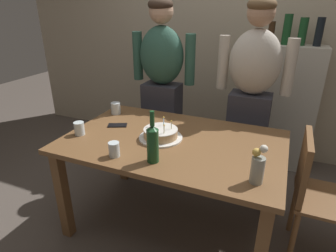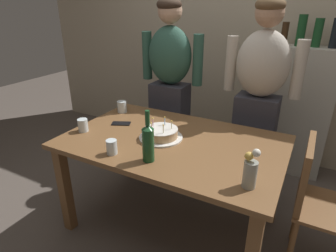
{
  "view_description": "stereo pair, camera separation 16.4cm",
  "coord_description": "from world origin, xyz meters",
  "px_view_note": "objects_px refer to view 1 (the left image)",
  "views": [
    {
      "loc": [
        0.66,
        -1.65,
        1.61
      ],
      "look_at": [
        -0.03,
        -0.01,
        0.84
      ],
      "focal_mm": 30.33,
      "sensor_mm": 36.0,
      "label": 1
    },
    {
      "loc": [
        0.81,
        -1.58,
        1.61
      ],
      "look_at": [
        -0.03,
        -0.01,
        0.84
      ],
      "focal_mm": 30.33,
      "sensor_mm": 36.0,
      "label": 2
    }
  ],
  "objects_px": {
    "water_glass_near": "(114,149)",
    "cell_phone": "(117,125)",
    "flower_vase": "(258,167)",
    "person_woman_cardigan": "(251,99)",
    "water_glass_far": "(79,128)",
    "wine_bottle": "(153,143)",
    "person_man_bearded": "(162,89)",
    "dining_chair": "(316,190)",
    "birthday_cake": "(161,134)",
    "water_glass_side": "(116,108)"
  },
  "relations": [
    {
      "from": "water_glass_near",
      "to": "cell_phone",
      "type": "bearing_deg",
      "value": 120.16
    },
    {
      "from": "flower_vase",
      "to": "person_woman_cardigan",
      "type": "height_order",
      "value": "person_woman_cardigan"
    },
    {
      "from": "water_glass_far",
      "to": "wine_bottle",
      "type": "distance_m",
      "value": 0.67
    },
    {
      "from": "person_man_bearded",
      "to": "water_glass_near",
      "type": "bearing_deg",
      "value": 98.16
    },
    {
      "from": "flower_vase",
      "to": "cell_phone",
      "type": "bearing_deg",
      "value": 161.71
    },
    {
      "from": "water_glass_near",
      "to": "person_woman_cardigan",
      "type": "distance_m",
      "value": 1.26
    },
    {
      "from": "cell_phone",
      "to": "person_woman_cardigan",
      "type": "distance_m",
      "value": 1.12
    },
    {
      "from": "water_glass_far",
      "to": "dining_chair",
      "type": "bearing_deg",
      "value": 10.15
    },
    {
      "from": "birthday_cake",
      "to": "flower_vase",
      "type": "distance_m",
      "value": 0.74
    },
    {
      "from": "wine_bottle",
      "to": "person_woman_cardigan",
      "type": "relative_size",
      "value": 0.19
    },
    {
      "from": "birthday_cake",
      "to": "cell_phone",
      "type": "bearing_deg",
      "value": 169.59
    },
    {
      "from": "water_glass_near",
      "to": "flower_vase",
      "type": "distance_m",
      "value": 0.85
    },
    {
      "from": "person_woman_cardigan",
      "to": "dining_chair",
      "type": "xyz_separation_m",
      "value": [
        0.53,
        -0.61,
        -0.36
      ]
    },
    {
      "from": "birthday_cake",
      "to": "dining_chair",
      "type": "distance_m",
      "value": 1.07
    },
    {
      "from": "cell_phone",
      "to": "person_woman_cardigan",
      "type": "height_order",
      "value": "person_woman_cardigan"
    },
    {
      "from": "water_glass_far",
      "to": "cell_phone",
      "type": "xyz_separation_m",
      "value": [
        0.16,
        0.24,
        -0.04
      ]
    },
    {
      "from": "water_glass_far",
      "to": "person_woman_cardigan",
      "type": "bearing_deg",
      "value": 40.12
    },
    {
      "from": "water_glass_side",
      "to": "dining_chair",
      "type": "bearing_deg",
      "value": -6.36
    },
    {
      "from": "wine_bottle",
      "to": "water_glass_near",
      "type": "bearing_deg",
      "value": -171.56
    },
    {
      "from": "water_glass_side",
      "to": "person_man_bearded",
      "type": "height_order",
      "value": "person_man_bearded"
    },
    {
      "from": "water_glass_far",
      "to": "dining_chair",
      "type": "height_order",
      "value": "dining_chair"
    },
    {
      "from": "birthday_cake",
      "to": "person_man_bearded",
      "type": "distance_m",
      "value": 0.8
    },
    {
      "from": "person_man_bearded",
      "to": "dining_chair",
      "type": "height_order",
      "value": "person_man_bearded"
    },
    {
      "from": "water_glass_side",
      "to": "person_man_bearded",
      "type": "distance_m",
      "value": 0.5
    },
    {
      "from": "wine_bottle",
      "to": "dining_chair",
      "type": "xyz_separation_m",
      "value": [
        0.95,
        0.42,
        -0.35
      ]
    },
    {
      "from": "birthday_cake",
      "to": "dining_chair",
      "type": "relative_size",
      "value": 0.35
    },
    {
      "from": "water_glass_side",
      "to": "flower_vase",
      "type": "distance_m",
      "value": 1.37
    },
    {
      "from": "water_glass_side",
      "to": "dining_chair",
      "type": "relative_size",
      "value": 0.11
    },
    {
      "from": "water_glass_far",
      "to": "wine_bottle",
      "type": "bearing_deg",
      "value": -11.66
    },
    {
      "from": "birthday_cake",
      "to": "wine_bottle",
      "type": "xyz_separation_m",
      "value": [
        0.09,
        -0.3,
        0.09
      ]
    },
    {
      "from": "birthday_cake",
      "to": "water_glass_side",
      "type": "xyz_separation_m",
      "value": [
        -0.55,
        0.3,
        0.01
      ]
    },
    {
      "from": "water_glass_far",
      "to": "person_woman_cardigan",
      "type": "height_order",
      "value": "person_woman_cardigan"
    },
    {
      "from": "water_glass_far",
      "to": "cell_phone",
      "type": "distance_m",
      "value": 0.3
    },
    {
      "from": "water_glass_far",
      "to": "person_man_bearded",
      "type": "height_order",
      "value": "person_man_bearded"
    },
    {
      "from": "flower_vase",
      "to": "dining_chair",
      "type": "distance_m",
      "value": 0.62
    },
    {
      "from": "water_glass_near",
      "to": "water_glass_far",
      "type": "xyz_separation_m",
      "value": [
        -0.4,
        0.17,
        0.0
      ]
    },
    {
      "from": "flower_vase",
      "to": "birthday_cake",
      "type": "bearing_deg",
      "value": 157.37
    },
    {
      "from": "wine_bottle",
      "to": "flower_vase",
      "type": "xyz_separation_m",
      "value": [
        0.6,
        0.02,
        -0.03
      ]
    },
    {
      "from": "water_glass_near",
      "to": "wine_bottle",
      "type": "bearing_deg",
      "value": 8.44
    },
    {
      "from": "wine_bottle",
      "to": "flower_vase",
      "type": "distance_m",
      "value": 0.6
    },
    {
      "from": "water_glass_far",
      "to": "wine_bottle",
      "type": "height_order",
      "value": "wine_bottle"
    },
    {
      "from": "wine_bottle",
      "to": "person_man_bearded",
      "type": "height_order",
      "value": "person_man_bearded"
    },
    {
      "from": "person_woman_cardigan",
      "to": "cell_phone",
      "type": "bearing_deg",
      "value": 36.03
    },
    {
      "from": "birthday_cake",
      "to": "water_glass_near",
      "type": "relative_size",
      "value": 3.28
    },
    {
      "from": "birthday_cake",
      "to": "person_woman_cardigan",
      "type": "relative_size",
      "value": 0.18
    },
    {
      "from": "wine_bottle",
      "to": "person_woman_cardigan",
      "type": "bearing_deg",
      "value": 68.15
    },
    {
      "from": "water_glass_near",
      "to": "dining_chair",
      "type": "xyz_separation_m",
      "value": [
        1.2,
        0.46,
        -0.27
      ]
    },
    {
      "from": "water_glass_far",
      "to": "dining_chair",
      "type": "distance_m",
      "value": 1.65
    },
    {
      "from": "water_glass_far",
      "to": "person_man_bearded",
      "type": "bearing_deg",
      "value": 74.41
    },
    {
      "from": "birthday_cake",
      "to": "water_glass_near",
      "type": "bearing_deg",
      "value": -115.39
    }
  ]
}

